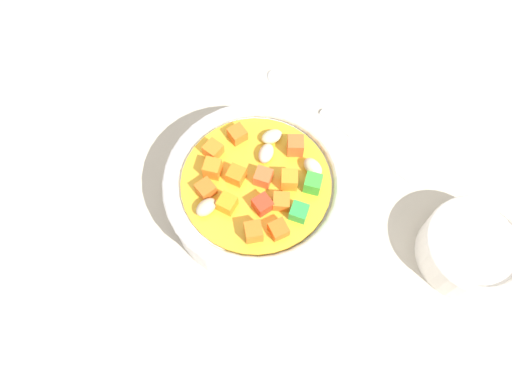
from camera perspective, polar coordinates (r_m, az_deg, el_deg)
ground_plane at (r=48.85cm, az=0.00°, el=-1.77°), size 140.00×140.00×2.00cm
soup_bowl_main at (r=45.19cm, az=0.01°, el=0.20°), size 16.77×16.77×6.45cm
spoon at (r=52.85cm, az=8.77°, el=8.69°), size 17.21×12.02×0.86cm
side_bowl_small at (r=48.25cm, az=23.81°, el=-6.06°), size 9.10×9.10×3.83cm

